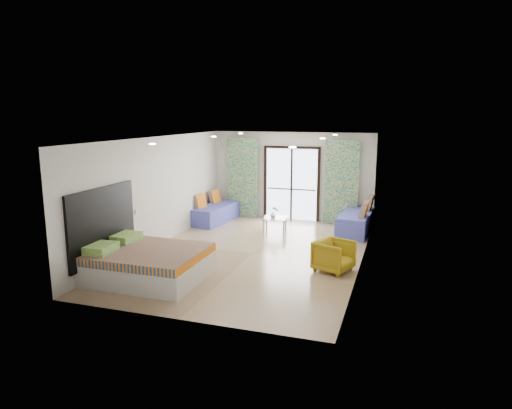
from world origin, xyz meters
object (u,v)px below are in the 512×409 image
(coffee_table, at_px, (275,219))
(bed, at_px, (147,263))
(daybed_right, at_px, (357,221))
(armchair, at_px, (334,254))
(daybed_left, at_px, (215,213))

(coffee_table, bearing_deg, bed, -108.42)
(daybed_right, distance_m, armchair, 3.38)
(daybed_left, bearing_deg, armchair, -31.91)
(coffee_table, distance_m, armchair, 3.38)
(daybed_left, height_order, coffee_table, daybed_left)
(daybed_left, distance_m, coffee_table, 2.16)
(bed, distance_m, coffee_table, 4.54)
(coffee_table, bearing_deg, daybed_left, 164.08)
(coffee_table, bearing_deg, armchair, -52.76)
(bed, bearing_deg, daybed_right, 54.25)
(daybed_left, relative_size, daybed_right, 0.94)
(daybed_right, distance_m, coffee_table, 2.27)
(daybed_left, xyz_separation_m, daybed_right, (4.23, 0.10, 0.02))
(bed, xyz_separation_m, coffee_table, (1.43, 4.31, 0.06))
(daybed_right, bearing_deg, armchair, -88.21)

